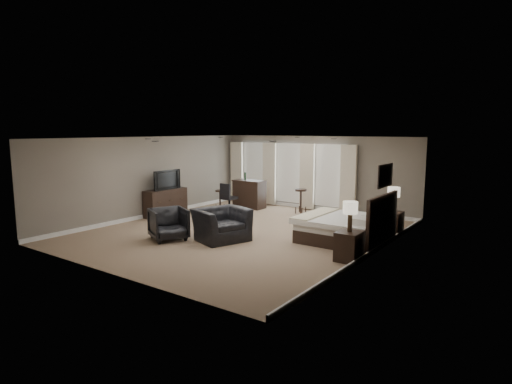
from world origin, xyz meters
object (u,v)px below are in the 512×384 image
Objects in this scene: dresser at (166,202)px; armchair_far at (169,222)px; bed at (340,216)px; lamp_far at (393,199)px; nightstand_near at (349,246)px; tv at (165,187)px; bar_stool_left at (220,200)px; lamp_near at (350,217)px; bar_counter at (249,194)px; bar_stool_right at (301,201)px; desk_chair at (229,197)px; nightstand_far at (392,223)px; armchair_near at (221,219)px.

armchair_far is at bearing -41.30° from dresser.
bed is 1.73m from lamp_far.
nightstand_near is 7.00m from dresser.
bed reaches higher than nightstand_near.
nightstand_near is 0.42× the size of dresser.
bar_stool_left is at bearing -19.45° from tv.
bar_counter is at bearing 145.26° from lamp_near.
armchair_far is 0.77× the size of bar_counter.
bed is at bearing -16.38° from bar_stool_left.
nightstand_near is at bearing -34.74° from bar_counter.
nightstand_near is 0.58× the size of tv.
lamp_far is 0.44× the size of dresser.
bar_stool_left is at bearing 154.14° from lamp_near.
bar_counter reaches higher than dresser.
bar_counter is at bearing -174.92° from bar_stool_right.
desk_chair is (-1.18, 3.93, 0.04)m from armchair_far.
lamp_near is (0.00, 0.00, 0.65)m from nightstand_near.
bar_stool_left is at bearing 178.90° from nightstand_far.
bar_counter is at bearing 38.32° from armchair_far.
nightstand_near is at bearing -98.79° from tv.
armchair_far is at bearing -67.17° from bar_stool_left.
dresser is at bearing -176.39° from bed.
nightstand_far is 3.66m from bar_stool_right.
armchair_near is (3.54, -1.35, 0.11)m from dresser.
lamp_near reaches higher than lamp_far.
tv is at bearing -109.45° from bar_stool_left.
bar_counter is at bearing 170.45° from lamp_far.
bed is at bearing 166.06° from desk_chair.
lamp_far is 7.16m from tv.
lamp_far is at bearing -75.18° from tv.
lamp_near reaches higher than armchair_far.
bar_stool_left is (-2.86, 3.30, -0.21)m from armchair_near.
nightstand_far is 7.19m from tv.
lamp_near is 2.90m from lamp_far.
bar_stool_left is 0.69× the size of desk_chair.
nightstand_near is at bearing -50.37° from armchair_far.
tv is 2.24m from desk_chair.
armchair_far is (-1.15, -0.75, -0.10)m from armchair_near.
bar_stool_left is at bearing 154.14° from nightstand_near.
nightstand_far is at bearing -26.98° from armchair_near.
bar_stool_right is at bearing -150.55° from desk_chair.
armchair_far reaches higher than bar_stool_left.
dresser is 3.09m from bar_counter.
lamp_near is at bearing -34.74° from bar_counter.
armchair_far reaches higher than dresser.
desk_chair is at bearing -13.12° from bar_stool_left.
bed reaches higher than desk_chair.
lamp_far reaches higher than bar_counter.
bar_stool_right is at bearing 15.10° from armchair_far.
bed is at bearing -121.54° from lamp_far.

